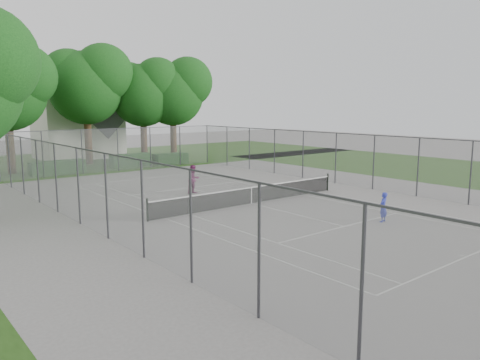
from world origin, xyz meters
TOP-DOWN VIEW (x-y plane):
  - ground at (0.00, 0.00)m, footprint 120.00×120.00m
  - grass_far at (0.00, 26.00)m, footprint 60.00×20.00m
  - grass_right at (22.00, 0.00)m, footprint 16.00×40.00m
  - court_markings at (0.00, 0.00)m, footprint 11.03×23.83m
  - tennis_net at (0.00, 0.00)m, footprint 12.87×0.10m
  - perimeter_fence at (0.00, 0.00)m, footprint 18.08×34.08m
  - tree_far_left at (-7.18, 20.87)m, footprint 7.00×6.39m
  - tree_far_midleft at (-0.04, 22.91)m, footprint 7.58×6.92m
  - tree_far_midright at (5.22, 22.17)m, footprint 6.92×6.31m
  - tree_far_right at (8.04, 21.28)m, footprint 7.03×6.42m
  - hedge_left at (-4.52, 18.38)m, footprint 4.16×1.25m
  - hedge_mid at (1.99, 18.81)m, footprint 3.63×1.04m
  - hedge_right at (5.83, 18.43)m, footprint 3.23×1.19m
  - house at (1.19, 29.05)m, footprint 7.89×6.11m
  - girl_player at (2.09, -6.98)m, footprint 0.56×0.42m
  - woman_player at (-0.80, 4.52)m, footprint 0.96×0.81m

SIDE VIEW (x-z plane):
  - ground at x=0.00m, z-range 0.00..0.00m
  - grass_far at x=0.00m, z-range 0.00..0.00m
  - grass_right at x=22.00m, z-range 0.00..0.00m
  - court_markings at x=0.00m, z-range 0.00..0.01m
  - hedge_right at x=5.83m, z-range 0.00..0.97m
  - tennis_net at x=0.00m, z-range -0.04..1.06m
  - hedge_left at x=-4.52m, z-range 0.00..1.04m
  - hedge_mid at x=1.99m, z-range 0.00..1.14m
  - girl_player at x=2.09m, z-range 0.00..1.40m
  - woman_player at x=-0.80m, z-range 0.00..1.77m
  - perimeter_fence at x=0.00m, z-range 0.05..3.57m
  - house at x=1.19m, z-range -0.96..8.86m
  - tree_far_midright at x=5.22m, z-range 1.86..11.80m
  - tree_far_left at x=-7.18m, z-range 1.88..11.95m
  - tree_far_right at x=8.04m, z-range 1.89..12.00m
  - tree_far_midleft at x=-0.04m, z-range 2.04..12.94m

